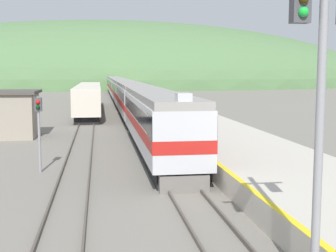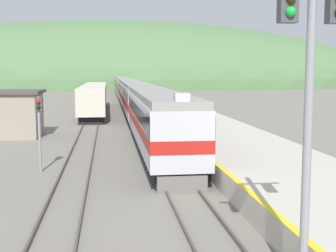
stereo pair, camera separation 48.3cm
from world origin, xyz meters
name	(u,v)px [view 2 (the right image)]	position (x,y,z in m)	size (l,w,h in m)	color
track_main	(128,104)	(0.00, 70.00, 0.08)	(1.52, 180.00, 0.16)	#4C443D
track_siding	(97,104)	(-4.90, 70.00, 0.08)	(1.52, 180.00, 0.16)	#4C443D
platform	(175,111)	(4.84, 50.00, 0.51)	(6.32, 140.00, 1.03)	#BCB5A5
distant_hills	(117,86)	(0.00, 162.72, 0.00)	(199.36, 89.71, 45.58)	#517547
station_shed	(7,113)	(-11.29, 33.24, 1.91)	(5.66, 5.00, 3.76)	gray
express_train_lead_car	(158,120)	(0.00, 24.03, 2.18)	(2.87, 20.81, 4.35)	black
carriage_second	(137,100)	(0.00, 45.51, 2.17)	(2.86, 19.92, 3.99)	black
carriage_third	(129,92)	(0.00, 66.31, 2.17)	(2.86, 19.92, 3.99)	black
carriage_fourth	(124,87)	(0.00, 87.12, 2.17)	(2.86, 19.92, 3.99)	black
carriage_fifth	(121,84)	(0.00, 107.92, 2.17)	(2.86, 19.92, 3.99)	black
siding_train	(95,98)	(-4.90, 55.48, 1.84)	(2.90, 30.07, 3.57)	black
signal_mast_main	(310,62)	(1.26, 4.15, 5.48)	(2.20, 0.42, 8.34)	gray
signal_post_siding	(39,118)	(-6.75, 19.17, 2.86)	(0.36, 0.42, 3.99)	gray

